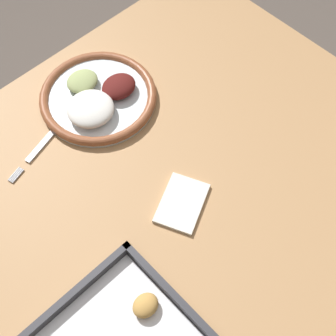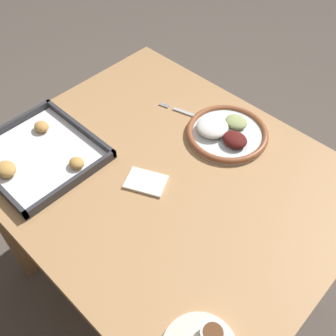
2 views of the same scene
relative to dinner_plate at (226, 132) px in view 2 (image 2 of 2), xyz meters
name	(u,v)px [view 2 (image 2 of 2)]	position (x,y,z in m)	size (l,w,h in m)	color
ground_plane	(166,280)	(0.03, 0.24, -0.72)	(8.00, 8.00, 0.00)	#564C44
dining_table	(166,197)	(0.03, 0.24, -0.13)	(1.02, 0.83, 0.70)	#AD7F51
dinner_plate	(226,132)	(0.00, 0.00, 0.00)	(0.25, 0.25, 0.05)	silver
fork	(188,114)	(0.15, 0.01, -0.01)	(0.19, 0.06, 0.00)	#B2B2B7
baking_tray	(38,155)	(0.34, 0.45, 0.00)	(0.34, 0.31, 0.04)	#333338
napkin	(146,182)	(0.04, 0.30, -0.01)	(0.13, 0.12, 0.01)	silver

